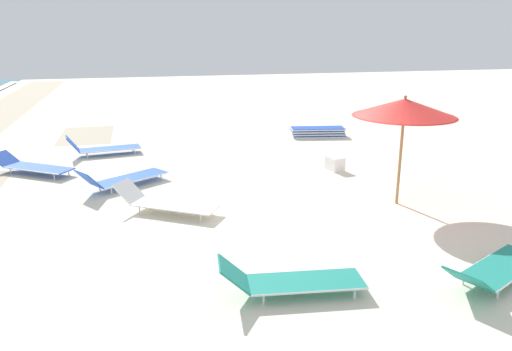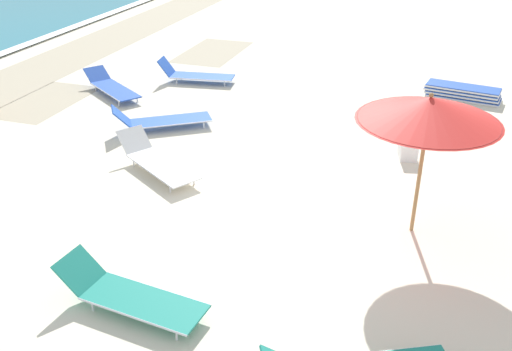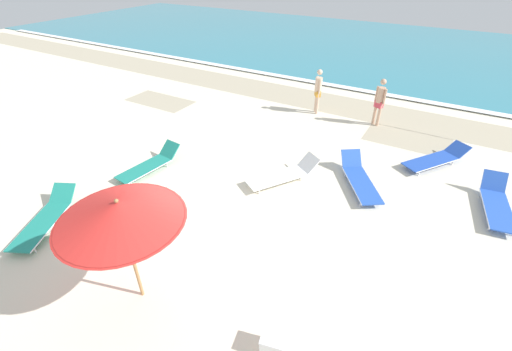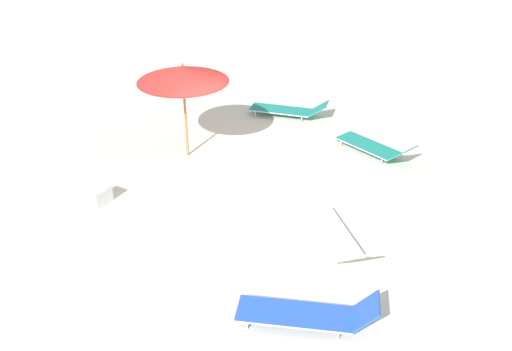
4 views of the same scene
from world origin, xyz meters
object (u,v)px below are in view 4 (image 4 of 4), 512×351
Objects in this scene: sun_lounger_beside_umbrella at (309,313)px; cooler_box at (99,195)px; beach_umbrella at (183,74)px; sun_lounger_near_water_left at (375,147)px; sun_lounger_mid_beach_solo at (336,237)px; sun_lounger_under_umbrella at (289,110)px.

cooler_box is (0.20, -5.45, -0.03)m from sun_lounger_beside_umbrella.
beach_umbrella is 1.09× the size of sun_lounger_beside_umbrella.
sun_lounger_near_water_left reaches higher than cooler_box.
sun_lounger_mid_beach_solo is (-1.95, -0.88, -0.00)m from sun_lounger_beside_umbrella.
beach_umbrella is 1.10× the size of sun_lounger_near_water_left.
beach_umbrella is 1.08× the size of sun_lounger_mid_beach_solo.
beach_umbrella is 3.96m from sun_lounger_under_umbrella.
sun_lounger_beside_umbrella is at bearing 29.32° from sun_lounger_near_water_left.
sun_lounger_under_umbrella is 8.15m from sun_lounger_beside_umbrella.
sun_lounger_mid_beach_solo reaches higher than sun_lounger_under_umbrella.
beach_umbrella is at bearing -148.12° from sun_lounger_beside_umbrella.
sun_lounger_mid_beach_solo is 5.05m from cooler_box.
sun_lounger_under_umbrella is (-3.49, 0.29, -1.86)m from beach_umbrella.
sun_lounger_beside_umbrella is 1.01× the size of sun_lounger_near_water_left.
beach_umbrella is at bearing -6.35° from cooler_box.
sun_lounger_beside_umbrella is 3.79× the size of cooler_box.
cooler_box is at bearing -32.32° from sun_lounger_mid_beach_solo.
sun_lounger_near_water_left is (0.37, 3.07, 0.01)m from sun_lounger_under_umbrella.
cooler_box is (2.15, -4.57, -0.03)m from sun_lounger_mid_beach_solo.
sun_lounger_under_umbrella is 6.15m from sun_lounger_mid_beach_solo.
sun_lounger_near_water_left is 3.74× the size of cooler_box.
beach_umbrella is at bearing -64.50° from sun_lounger_mid_beach_solo.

